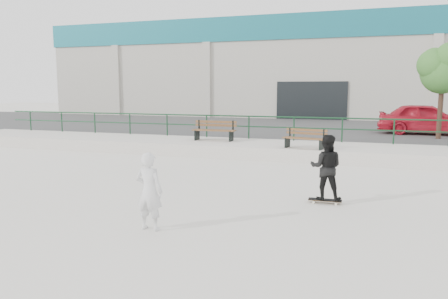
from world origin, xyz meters
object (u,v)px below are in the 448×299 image
(standing_skater, at_px, (326,167))
(seated_skater, at_px, (149,191))
(bench_right, at_px, (305,139))
(skateboard, at_px, (325,200))
(bench_left, at_px, (214,131))
(tree, at_px, (444,67))
(red_car, at_px, (426,119))

(standing_skater, bearing_deg, seated_skater, 43.34)
(seated_skater, bearing_deg, bench_right, -97.89)
(standing_skater, bearing_deg, skateboard, -28.95)
(bench_left, xyz_separation_m, standing_skater, (5.40, -7.14, -0.05))
(bench_left, relative_size, bench_right, 1.13)
(seated_skater, bearing_deg, tree, -113.44)
(standing_skater, relative_size, seated_skater, 1.02)
(bench_right, distance_m, red_car, 8.49)
(bench_left, relative_size, red_car, 0.42)
(red_car, xyz_separation_m, seated_skater, (-6.50, -15.93, -0.49))
(red_car, height_order, standing_skater, red_car)
(bench_right, bearing_deg, red_car, 67.29)
(bench_left, height_order, skateboard, bench_left)
(skateboard, bearing_deg, tree, 69.01)
(tree, bearing_deg, standing_skater, -109.43)
(tree, xyz_separation_m, red_car, (-0.37, 1.91, -2.37))
(bench_right, distance_m, standing_skater, 6.00)
(red_car, xyz_separation_m, skateboard, (-3.48, -12.82, -1.18))
(bench_left, relative_size, standing_skater, 1.20)
(bench_right, height_order, tree, tree)
(red_car, distance_m, skateboard, 13.34)
(bench_left, distance_m, standing_skater, 8.95)
(skateboard, height_order, seated_skater, seated_skater)
(red_car, height_order, skateboard, red_car)
(bench_left, xyz_separation_m, skateboard, (5.40, -7.14, -0.85))
(standing_skater, bearing_deg, tree, -111.81)
(red_car, bearing_deg, seated_skater, 158.89)
(bench_left, height_order, bench_right, bench_left)
(bench_left, bearing_deg, red_car, 31.12)
(bench_right, bearing_deg, tree, 56.22)
(bench_right, relative_size, seated_skater, 1.08)
(tree, xyz_separation_m, skateboard, (-3.85, -10.91, -3.55))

